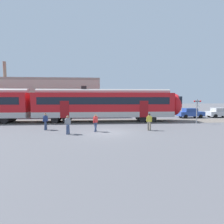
{
  "coord_description": "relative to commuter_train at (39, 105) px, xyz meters",
  "views": [
    {
      "loc": [
        -0.72,
        -15.88,
        3.15
      ],
      "look_at": [
        0.73,
        3.31,
        1.6
      ],
      "focal_mm": 28.0,
      "sensor_mm": 36.0,
      "label": 1
    }
  ],
  "objects": [
    {
      "name": "crossing_signal",
      "position": [
        19.83,
        -2.62,
        -0.24
      ],
      "size": [
        0.96,
        0.21,
        3.0
      ],
      "color": "gray",
      "rests_on": "ground"
    },
    {
      "name": "background_building",
      "position": [
        -1.98,
        7.66,
        0.95
      ],
      "size": [
        19.84,
        5.0,
        9.2
      ],
      "color": "#B2A899",
      "rests_on": "ground"
    },
    {
      "name": "commuter_train",
      "position": [
        0.0,
        0.0,
        0.0
      ],
      "size": [
        38.05,
        3.07,
        4.73
      ],
      "color": "#B7B2AD",
      "rests_on": "ground"
    },
    {
      "name": "pedestrian_yellow",
      "position": [
        12.64,
        -6.73,
        -1.29
      ],
      "size": [
        0.62,
        0.6,
        1.67
      ],
      "color": "#6B6051",
      "rests_on": "ground"
    },
    {
      "name": "track_bed",
      "position": [
        -2.48,
        0.0,
        -2.25
      ],
      "size": [
        80.0,
        4.4,
        0.01
      ],
      "primitive_type": "cube",
      "color": "#605951",
      "rests_on": "ground"
    },
    {
      "name": "parked_car_blue",
      "position": [
        22.27,
        3.38,
        -1.47
      ],
      "size": [
        4.08,
        1.91,
        1.54
      ],
      "color": "#284799",
      "rests_on": "ground"
    },
    {
      "name": "ground_plane",
      "position": [
        8.49,
        -7.35,
        -2.25
      ],
      "size": [
        160.0,
        160.0,
        0.0
      ],
      "primitive_type": "plane",
      "color": "#515156"
    },
    {
      "name": "pedestrian_red",
      "position": [
        7.44,
        -7.01,
        -1.29
      ],
      "size": [
        0.45,
        0.69,
        1.67
      ],
      "color": "navy",
      "rests_on": "ground"
    },
    {
      "name": "pedestrian_grey",
      "position": [
        5.06,
        -7.99,
        -1.26
      ],
      "size": [
        0.53,
        0.7,
        1.67
      ],
      "color": "navy",
      "rests_on": "ground"
    },
    {
      "name": "pedestrian_navy",
      "position": [
        2.5,
        -5.74,
        -1.26
      ],
      "size": [
        0.51,
        0.71,
        1.67
      ],
      "color": "navy",
      "rests_on": "ground"
    },
    {
      "name": "parked_car_silver",
      "position": [
        27.31,
        3.68,
        -1.47
      ],
      "size": [
        4.07,
        1.89,
        1.54
      ],
      "color": "#B7BABF",
      "rests_on": "ground"
    }
  ]
}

